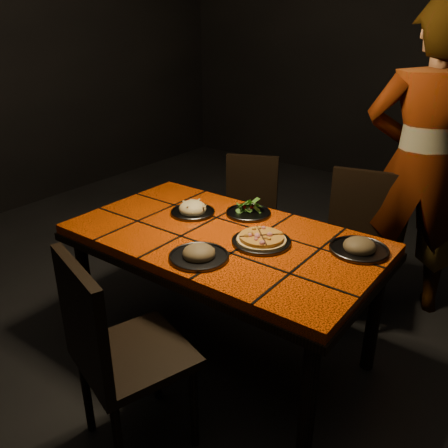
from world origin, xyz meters
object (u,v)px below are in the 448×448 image
Objects in this scene: diner at (421,166)px; plate_pasta at (193,210)px; plate_pizza at (261,240)px; chair_far_left at (249,207)px; chair_far_right at (358,235)px; dining_table at (223,248)px; chair_near at (113,347)px.

diner reaches higher than plate_pasta.
plate_pizza is (-0.42, -1.11, -0.18)m from diner.
chair_far_left reaches higher than plate_pizza.
plate_pasta is at bearing 27.71° from diner.
chair_far_right is 0.91m from plate_pizza.
plate_pasta is (-0.70, -0.77, 0.25)m from chair_far_right.
chair_far_left reaches higher than dining_table.
plate_pizza is at bearing 7.42° from dining_table.
dining_table is 0.24m from plate_pizza.
chair_near is at bearing -69.34° from plate_pasta.
dining_table is 1.77× the size of chair_far_right.
plate_pasta is (-0.35, 0.92, 0.22)m from chair_near.
chair_far_right is 0.56m from diner.
chair_near reaches higher than chair_far_left.
plate_pizza is at bearing -84.26° from chair_near.
chair_far_left is (-0.46, 0.94, -0.18)m from dining_table.
chair_near is 1.14× the size of chair_far_left.
diner is at bearing 33.25° from chair_far_right.
chair_near is 1.72m from chair_far_right.
diner is at bearing 69.33° from plate_pizza.
chair_far_right is 2.61× the size of plate_pizza.
plate_pasta reaches higher than dining_table.
plate_pizza is (-0.18, -0.86, 0.24)m from chair_far_right.
plate_pasta is (-0.30, 0.12, 0.10)m from dining_table.
plate_pizza is (0.68, -0.91, 0.28)m from chair_far_left.
chair_far_left is 2.44× the size of plate_pizza.
diner is (0.24, 0.26, 0.43)m from chair_far_right.
diner is (0.60, 1.94, 0.40)m from chair_near.
chair_far_left is 3.38× the size of plate_pasta.
plate_pizza reaches higher than dining_table.
plate_pasta is at bearing 159.21° from dining_table.
plate_pizza is at bearing -9.51° from plate_pasta.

